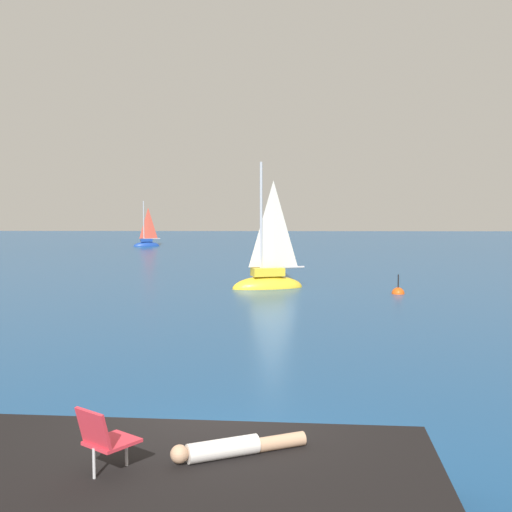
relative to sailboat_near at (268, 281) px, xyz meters
name	(u,v)px	position (x,y,z in m)	size (l,w,h in m)	color
ground_plane	(219,466)	(-0.79, -20.50, -0.35)	(160.00, 160.00, 0.00)	navy
boulder_seaward	(116,470)	(-2.33, -20.66, -0.35)	(1.17, 0.94, 0.64)	black
boulder_inland	(84,473)	(-2.78, -20.79, -0.35)	(1.01, 0.81, 0.56)	black
sailboat_near	(268,281)	(0.00, 0.00, 0.00)	(3.54, 2.01, 6.40)	yellow
sailboat_far	(147,243)	(-10.94, 28.71, -0.10)	(2.49, 1.53, 4.49)	#193D99
person_sunbather	(233,448)	(-0.48, -22.33, 0.65)	(1.65, 0.87, 0.25)	white
beach_chair	(104,437)	(-1.93, -22.87, 0.98)	(0.74, 0.76, 0.80)	#E03342
marker_buoy	(398,294)	(5.67, -1.78, -0.34)	(0.56, 0.56, 1.13)	#EA5114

